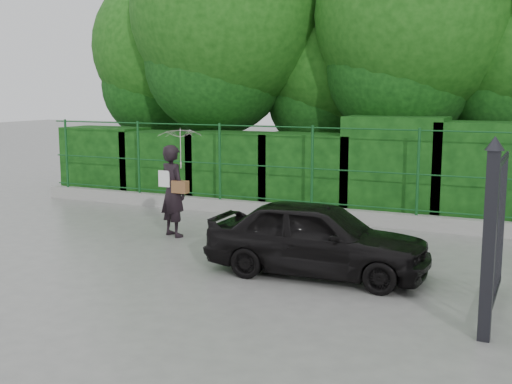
% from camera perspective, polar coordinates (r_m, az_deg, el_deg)
% --- Properties ---
extents(ground, '(80.00, 80.00, 0.00)m').
position_cam_1_polar(ground, '(10.52, -5.65, -6.75)').
color(ground, gray).
extents(kerb, '(14.00, 0.25, 0.30)m').
position_cam_1_polar(kerb, '(14.44, 3.47, -1.77)').
color(kerb, '#9E9E99').
rests_on(kerb, ground).
extents(fence, '(14.13, 0.06, 1.80)m').
position_cam_1_polar(fence, '(14.20, 4.34, 2.32)').
color(fence, '#134A1E').
rests_on(fence, kerb).
extents(hedge, '(14.20, 1.20, 2.28)m').
position_cam_1_polar(hedge, '(15.13, 5.91, 1.95)').
color(hedge, black).
rests_on(hedge, ground).
extents(trees, '(17.10, 6.15, 8.08)m').
position_cam_1_polar(trees, '(17.02, 11.48, 14.82)').
color(trees, black).
rests_on(trees, ground).
extents(gate, '(0.22, 2.33, 2.36)m').
position_cam_1_polar(gate, '(8.17, 20.33, -3.32)').
color(gate, black).
rests_on(gate, ground).
extents(woman, '(0.97, 0.89, 2.14)m').
position_cam_1_polar(woman, '(12.58, -7.06, 2.12)').
color(woman, black).
rests_on(woman, ground).
extents(car, '(3.51, 1.50, 1.18)m').
position_cam_1_polar(car, '(10.01, 5.47, -4.07)').
color(car, black).
rests_on(car, ground).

